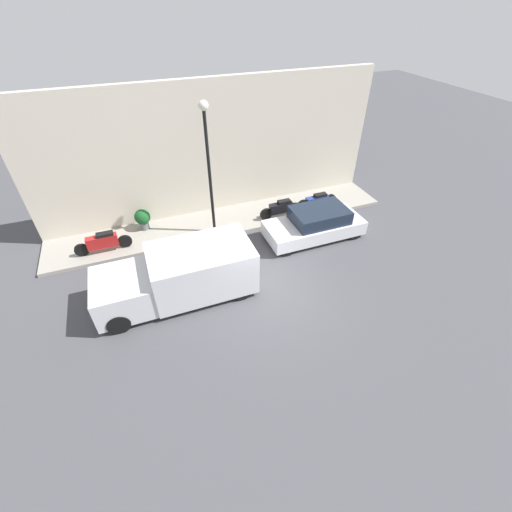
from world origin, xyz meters
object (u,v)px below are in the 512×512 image
parked_car (315,224)px  delivery_van (179,275)px  streetlamp (208,152)px  potted_plant (143,218)px  motorcycle_red (103,242)px  motorcycle_black (281,208)px  motorcycle_blue (317,201)px

parked_car → delivery_van: (-1.46, 5.92, 0.29)m
streetlamp → potted_plant: size_ratio=5.78×
motorcycle_red → streetlamp: bearing=-92.5°
delivery_van → streetlamp: streetlamp is taller
delivery_van → parked_car: bearing=-76.1°
delivery_van → motorcycle_black: (3.19, -5.15, -0.33)m
motorcycle_red → potted_plant: potted_plant is taller
motorcycle_black → motorcycle_blue: motorcycle_black is taller
streetlamp → potted_plant: (1.26, 2.75, -2.95)m
motorcycle_red → motorcycle_black: 7.50m
parked_car → motorcycle_blue: parked_car is taller
parked_car → delivery_van: bearing=103.9°
streetlamp → motorcycle_blue: bearing=-88.8°
delivery_van → motorcycle_blue: delivery_van is taller
motorcycle_black → streetlamp: streetlamp is taller
parked_car → motorcycle_blue: bearing=-31.1°
delivery_van → motorcycle_red: size_ratio=2.42×
motorcycle_red → motorcycle_blue: bearing=-90.5°
motorcycle_blue → motorcycle_red: bearing=89.5°
delivery_van → streetlamp: 4.62m
motorcycle_blue → motorcycle_black: bearing=91.8°
motorcycle_black → potted_plant: bearing=78.3°
delivery_van → motorcycle_black: bearing=-58.2°
motorcycle_red → motorcycle_black: size_ratio=1.08×
streetlamp → parked_car: bearing=-113.4°
motorcycle_red → motorcycle_blue: size_ratio=1.05×
motorcycle_blue → streetlamp: (-0.10, 4.95, 3.06)m
parked_car → motorcycle_black: size_ratio=2.06×
streetlamp → motorcycle_black: bearing=-89.1°
motorcycle_blue → potted_plant: size_ratio=2.22×
delivery_van → motorcycle_blue: bearing=-65.1°
motorcycle_red → delivery_van: bearing=-144.8°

